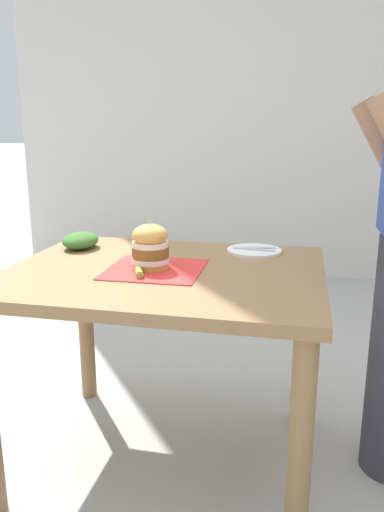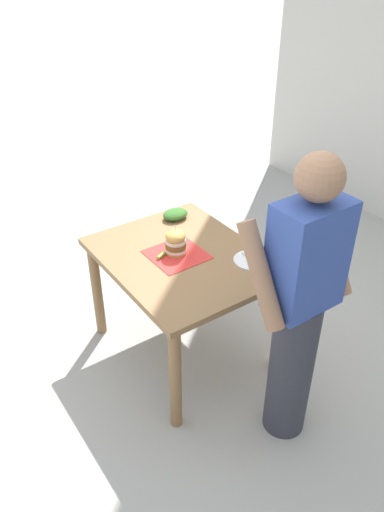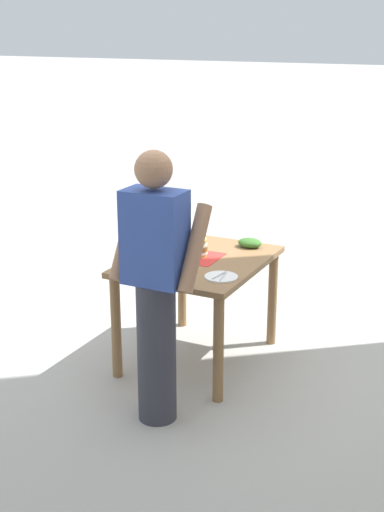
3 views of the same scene
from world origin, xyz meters
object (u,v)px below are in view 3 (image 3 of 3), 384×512
at_px(pickle_spear, 187,252).
at_px(side_salad, 250,243).
at_px(side_plate_with_forks, 221,277).
at_px(patio_table, 198,275).
at_px(diner_across_table, 156,285).
at_px(sandwich, 198,246).

distance_m(pickle_spear, side_salad, 0.50).
bearing_deg(pickle_spear, side_plate_with_forks, 141.23).
height_order(patio_table, pickle_spear, pickle_spear).
height_order(side_salad, diner_across_table, diner_across_table).
bearing_deg(sandwich, pickle_spear, -5.77).
distance_m(sandwich, pickle_spear, 0.12).
xyz_separation_m(sandwich, diner_across_table, (-0.16, 0.89, 0.03)).
relative_size(patio_table, side_plate_with_forks, 5.06).
height_order(side_plate_with_forks, diner_across_table, diner_across_table).
xyz_separation_m(sandwich, side_plate_with_forks, (-0.33, 0.33, -0.08)).
bearing_deg(diner_across_table, side_salad, -93.86).
xyz_separation_m(pickle_spear, side_salad, (-0.34, -0.37, 0.02)).
height_order(pickle_spear, side_plate_with_forks, pickle_spear).
height_order(sandwich, pickle_spear, sandwich).
distance_m(pickle_spear, diner_across_table, 0.94).
xyz_separation_m(side_salad, diner_across_table, (0.09, 1.27, 0.07)).
relative_size(sandwich, side_plate_with_forks, 0.88).
distance_m(patio_table, side_plate_with_forks, 0.44).
relative_size(patio_table, diner_across_table, 0.66).
xyz_separation_m(pickle_spear, diner_across_table, (-0.26, 0.90, 0.09)).
distance_m(sandwich, diner_across_table, 0.91).
distance_m(sandwich, side_salad, 0.45).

